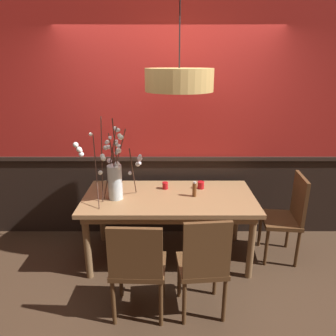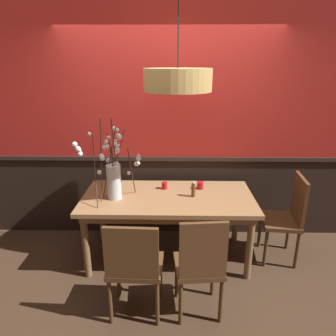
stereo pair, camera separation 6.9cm
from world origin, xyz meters
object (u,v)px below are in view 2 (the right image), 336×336
object	(u,v)px
chair_near_side_left	(134,264)
condiment_bottle	(193,190)
chair_far_side_left	(151,184)
vase_with_blossoms	(113,175)
candle_holder_nearer_center	(200,185)
dining_table	(168,203)
chair_near_side_right	(200,263)
pendant_lamp	(178,80)
candle_holder_nearer_edge	(164,185)
chair_head_east_end	(288,214)
chair_far_side_right	(189,187)

from	to	relation	value
chair_near_side_left	condiment_bottle	xyz separation A→B (m)	(0.54, 0.87, 0.31)
chair_near_side_left	chair_far_side_left	bearing A→B (deg)	89.49
vase_with_blossoms	candle_holder_nearer_center	distance (m)	0.99
dining_table	chair_near_side_right	xyz separation A→B (m)	(0.29, -0.87, -0.14)
chair_near_side_left	candle_holder_nearer_center	distance (m)	1.28
vase_with_blossoms	pendant_lamp	xyz separation A→B (m)	(0.66, -0.02, 0.95)
chair_far_side_left	chair_near_side_right	world-z (taller)	chair_far_side_left
vase_with_blossoms	candle_holder_nearer_edge	world-z (taller)	vase_with_blossoms
chair_head_east_end	pendant_lamp	bearing A→B (deg)	-176.01
chair_far_side_left	chair_near_side_left	xyz separation A→B (m)	(-0.02, -1.76, -0.01)
vase_with_blossoms	candle_holder_nearer_edge	xyz separation A→B (m)	(0.52, 0.25, -0.22)
chair_far_side_right	pendant_lamp	world-z (taller)	pendant_lamp
chair_far_side_right	chair_far_side_left	distance (m)	0.52
chair_far_side_left	chair_far_side_right	bearing A→B (deg)	-1.16
chair_head_east_end	vase_with_blossoms	world-z (taller)	vase_with_blossoms
chair_far_side_right	chair_near_side_right	world-z (taller)	chair_near_side_right
condiment_bottle	chair_near_side_left	bearing A→B (deg)	-121.59
pendant_lamp	candle_holder_nearer_edge	bearing A→B (deg)	116.43
candle_holder_nearer_edge	chair_near_side_left	bearing A→B (deg)	-101.63
vase_with_blossoms	pendant_lamp	size ratio (longest dim) A/B	0.91
chair_far_side_left	chair_near_side_right	xyz separation A→B (m)	(0.54, -1.74, -0.01)
chair_far_side_right	candle_holder_nearer_edge	distance (m)	0.80
chair_head_east_end	pendant_lamp	world-z (taller)	pendant_lamp
chair_near_side_right	candle_holder_nearer_edge	size ratio (longest dim) A/B	12.17
chair_near_side_left	pendant_lamp	distance (m)	1.68
condiment_bottle	chair_far_side_right	bearing A→B (deg)	89.73
candle_holder_nearer_edge	pendant_lamp	size ratio (longest dim) A/B	0.08
chair_near_side_right	dining_table	bearing A→B (deg)	108.24
condiment_bottle	vase_with_blossoms	bearing A→B (deg)	-176.89
chair_far_side_left	candle_holder_nearer_center	world-z (taller)	chair_far_side_left
chair_head_east_end	candle_holder_nearer_edge	xyz separation A→B (m)	(-1.35, 0.19, 0.25)
candle_holder_nearer_center	candle_holder_nearer_edge	xyz separation A→B (m)	(-0.40, -0.01, -0.00)
chair_far_side_right	candle_holder_nearer_edge	bearing A→B (deg)	-115.35
chair_near_side_right	chair_near_side_left	world-z (taller)	chair_near_side_right
dining_table	condiment_bottle	distance (m)	0.32
candle_holder_nearer_center	condiment_bottle	world-z (taller)	condiment_bottle
chair_near_side_left	chair_near_side_right	bearing A→B (deg)	1.67
chair_far_side_left	candle_holder_nearer_edge	bearing A→B (deg)	-73.15
chair_far_side_right	chair_near_side_right	size ratio (longest dim) A/B	0.94
chair_head_east_end	chair_near_side_right	size ratio (longest dim) A/B	1.01
chair_near_side_right	condiment_bottle	world-z (taller)	chair_near_side_right
chair_far_side_left	vase_with_blossoms	distance (m)	1.09
chair_far_side_left	candle_holder_nearer_center	bearing A→B (deg)	-47.66
dining_table	chair_near_side_right	bearing A→B (deg)	-71.76
vase_with_blossoms	chair_far_side_left	bearing A→B (deg)	71.27
chair_far_side_left	chair_head_east_end	distance (m)	1.79
chair_head_east_end	chair_near_side_left	distance (m)	1.81
dining_table	chair_near_side_left	distance (m)	0.93
dining_table	candle_holder_nearer_edge	xyz separation A→B (m)	(-0.04, 0.20, 0.12)
vase_with_blossoms	chair_head_east_end	bearing A→B (deg)	2.00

